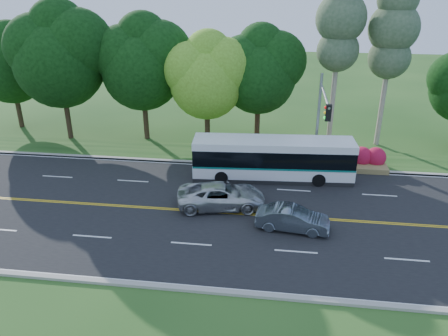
# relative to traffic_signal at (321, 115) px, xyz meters

# --- Properties ---
(ground) EXTENTS (120.00, 120.00, 0.00)m
(ground) POSITION_rel_traffic_signal_xyz_m (-6.49, -5.40, -4.67)
(ground) COLOR #204A18
(ground) RESTS_ON ground
(road) EXTENTS (60.00, 14.00, 0.02)m
(road) POSITION_rel_traffic_signal_xyz_m (-6.49, -5.40, -4.66)
(road) COLOR black
(road) RESTS_ON ground
(curb_north) EXTENTS (60.00, 0.30, 0.15)m
(curb_north) POSITION_rel_traffic_signal_xyz_m (-6.49, 1.75, -4.60)
(curb_north) COLOR #A29E92
(curb_north) RESTS_ON ground
(curb_south) EXTENTS (60.00, 0.30, 0.15)m
(curb_south) POSITION_rel_traffic_signal_xyz_m (-6.49, -12.55, -4.60)
(curb_south) COLOR #A29E92
(curb_south) RESTS_ON ground
(grass_verge) EXTENTS (60.00, 4.00, 0.10)m
(grass_verge) POSITION_rel_traffic_signal_xyz_m (-6.49, 3.60, -4.62)
(grass_verge) COLOR #204A18
(grass_verge) RESTS_ON ground
(lane_markings) EXTENTS (57.60, 13.82, 0.00)m
(lane_markings) POSITION_rel_traffic_signal_xyz_m (-6.59, -5.40, -4.65)
(lane_markings) COLOR gold
(lane_markings) RESTS_ON road
(tree_row) EXTENTS (44.70, 9.10, 13.84)m
(tree_row) POSITION_rel_traffic_signal_xyz_m (-11.65, 6.73, 2.06)
(tree_row) COLOR black
(tree_row) RESTS_ON ground
(bougainvillea_hedge) EXTENTS (9.50, 2.25, 1.50)m
(bougainvillea_hedge) POSITION_rel_traffic_signal_xyz_m (0.69, 2.75, -3.95)
(bougainvillea_hedge) COLOR maroon
(bougainvillea_hedge) RESTS_ON ground
(traffic_signal) EXTENTS (0.42, 6.10, 7.00)m
(traffic_signal) POSITION_rel_traffic_signal_xyz_m (0.00, 0.00, 0.00)
(traffic_signal) COLOR gray
(traffic_signal) RESTS_ON ground
(transit_bus) EXTENTS (11.01, 3.06, 2.85)m
(transit_bus) POSITION_rel_traffic_signal_xyz_m (-2.99, -0.19, -3.24)
(transit_bus) COLOR white
(transit_bus) RESTS_ON road
(sedan) EXTENTS (4.19, 1.88, 1.33)m
(sedan) POSITION_rel_traffic_signal_xyz_m (-1.67, -6.74, -3.98)
(sedan) COLOR slate
(sedan) RESTS_ON road
(suv) EXTENTS (5.66, 3.32, 1.48)m
(suv) POSITION_rel_traffic_signal_xyz_m (-5.95, -4.66, -3.91)
(suv) COLOR silver
(suv) RESTS_ON road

